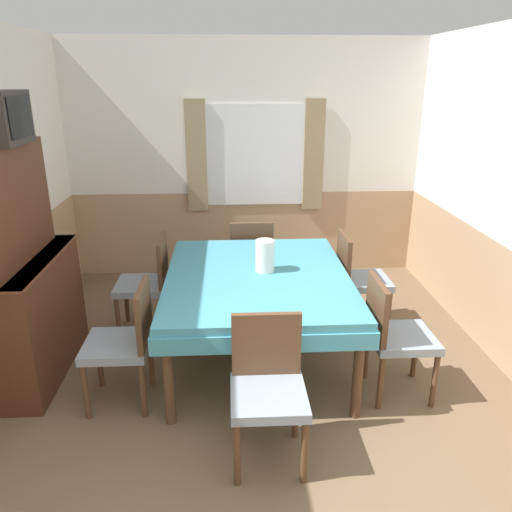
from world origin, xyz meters
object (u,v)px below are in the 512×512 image
object	(u,v)px
chair_head_window	(251,257)
chair_left_far	(149,281)
chair_head_near	(268,384)
chair_left_near	(126,339)
sideboard	(24,285)
chair_right_far	(357,276)
vase	(265,256)
dining_table	(257,286)
chair_right_near	(394,332)

from	to	relation	value
chair_head_window	chair_left_far	xyz separation A→B (m)	(-0.94, -0.58, 0.00)
chair_head_near	chair_left_near	distance (m)	1.10
chair_head_window	sideboard	xyz separation A→B (m)	(-1.74, -1.20, 0.25)
chair_right_far	sideboard	xyz separation A→B (m)	(-2.68, -0.62, 0.25)
chair_head_near	vase	world-z (taller)	vase
sideboard	vase	size ratio (longest dim) A/B	6.94
dining_table	chair_right_near	world-z (taller)	chair_right_near
chair_right_far	sideboard	world-z (taller)	sideboard
vase	chair_head_window	bearing A→B (deg)	93.46
chair_left_near	dining_table	bearing A→B (deg)	-60.77
chair_right_near	sideboard	world-z (taller)	sideboard
vase	chair_left_near	bearing A→B (deg)	-149.36
chair_left_far	sideboard	size ratio (longest dim) A/B	0.50
chair_right_near	vase	xyz separation A→B (m)	(-0.87, 0.59, 0.38)
chair_head_near	chair_left_near	bearing A→B (deg)	-31.60
chair_right_far	chair_right_near	size ratio (longest dim) A/B	1.00
chair_head_window	chair_right_far	world-z (taller)	same
dining_table	chair_head_near	size ratio (longest dim) A/B	2.00
chair_head_window	sideboard	size ratio (longest dim) A/B	0.50
chair_left_near	chair_right_near	bearing A→B (deg)	-90.00
dining_table	chair_left_far	size ratio (longest dim) A/B	2.00
dining_table	chair_head_window	xyz separation A→B (m)	(-0.00, 1.10, -0.15)
chair_head_window	chair_left_near	world-z (taller)	same
sideboard	chair_right_near	bearing A→B (deg)	-9.02
chair_right_far	chair_head_near	bearing A→B (deg)	-29.97
dining_table	chair_right_near	distance (m)	1.09
chair_right_far	chair_left_far	distance (m)	1.87
chair_head_near	chair_head_window	bearing A→B (deg)	-90.00
chair_head_near	sideboard	distance (m)	2.03
chair_right_far	chair_right_near	world-z (taller)	same
chair_left_far	vase	size ratio (longest dim) A/B	3.48
dining_table	chair_head_window	distance (m)	1.11
chair_right_far	chair_left_far	size ratio (longest dim) A/B	1.00
dining_table	sideboard	distance (m)	1.75
chair_head_window	chair_right_near	distance (m)	1.88
chair_left_far	sideboard	bearing A→B (deg)	127.69
dining_table	chair_left_near	bearing A→B (deg)	-150.77
chair_right_near	vase	world-z (taller)	vase
vase	dining_table	bearing A→B (deg)	-132.72
chair_head_window	vase	bearing A→B (deg)	-86.54
chair_left_near	sideboard	world-z (taller)	sideboard
chair_left_far	sideboard	xyz separation A→B (m)	(-0.81, -0.62, 0.25)
chair_right_near	dining_table	bearing A→B (deg)	-119.23
vase	chair_head_near	bearing A→B (deg)	-93.06
vase	sideboard	bearing A→B (deg)	-174.73
chair_head_near	chair_right_near	bearing A→B (deg)	-148.40
chair_right_near	sideboard	size ratio (longest dim) A/B	0.50
chair_head_near	sideboard	xyz separation A→B (m)	(-1.74, 1.00, 0.25)
chair_head_window	chair_head_near	bearing A→B (deg)	-90.00
sideboard	chair_left_near	bearing A→B (deg)	-27.81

